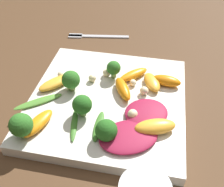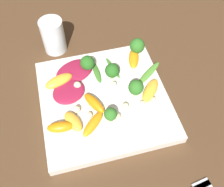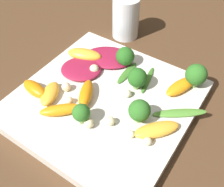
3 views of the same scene
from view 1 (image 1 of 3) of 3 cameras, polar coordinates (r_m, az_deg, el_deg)
The scene contains 28 objects.
ground_plane at distance 0.54m, azimuth -0.96°, elevation -2.58°, with size 2.40×2.40×0.00m, color #4C331E.
plate at distance 0.53m, azimuth -0.97°, elevation -1.71°, with size 0.30×0.30×0.02m.
fork at distance 0.75m, azimuth -4.43°, elevation 12.44°, with size 0.04×0.17×0.01m.
radicchio_leaf_0 at distance 0.45m, azimuth 3.58°, elevation -9.33°, with size 0.11×0.12×0.01m.
radicchio_leaf_1 at distance 0.49m, azimuth 7.47°, elevation -4.18°, with size 0.10×0.11×0.01m.
orange_segment_0 at distance 0.55m, azimuth -12.16°, elevation 2.33°, with size 0.08×0.07×0.02m.
orange_segment_1 at distance 0.52m, azimuth 2.36°, elevation 1.01°, with size 0.07×0.05×0.02m.
orange_segment_2 at distance 0.56m, azimuth 4.65°, elevation 4.09°, with size 0.07×0.07×0.02m.
orange_segment_3 at distance 0.46m, azimuth 9.38°, elevation -7.13°, with size 0.05×0.08×0.02m.
orange_segment_4 at distance 0.55m, azimuth 11.75°, elevation 2.73°, with size 0.03×0.06×0.02m.
orange_segment_5 at distance 0.55m, azimuth 8.68°, elevation 2.46°, with size 0.07×0.05×0.02m.
orange_segment_6 at distance 0.48m, azimuth -15.82°, elevation -6.21°, with size 0.08×0.05×0.02m.
broccoli_floret_0 at distance 0.55m, azimuth 0.73°, elevation 5.46°, with size 0.03×0.03×0.04m.
broccoli_floret_1 at distance 0.53m, azimuth -8.94°, elevation 2.91°, with size 0.04×0.04×0.04m.
broccoli_floret_2 at distance 0.47m, azimuth -6.52°, elevation -2.50°, with size 0.04×0.04×0.04m.
broccoli_floret_3 at distance 0.46m, azimuth -19.18°, elevation -6.58°, with size 0.04×0.04×0.05m.
broccoli_floret_4 at distance 0.44m, azimuth -1.25°, elevation -8.04°, with size 0.04×0.04×0.04m.
arugula_sprig_0 at distance 0.47m, azimuth -2.58°, elevation -7.13°, with size 0.07×0.02×0.00m.
arugula_sprig_1 at distance 0.53m, azimuth -15.75°, elevation -1.72°, with size 0.07×0.09×0.01m.
arugula_sprig_2 at distance 0.47m, azimuth -8.25°, elevation -6.69°, with size 0.08×0.03×0.01m.
macadamia_nut_0 at distance 0.57m, azimuth -11.09°, elevation 4.02°, with size 0.01×0.01×0.01m.
macadamia_nut_1 at distance 0.57m, azimuth -8.26°, elevation 3.83°, with size 0.01×0.01×0.01m.
macadamia_nut_2 at distance 0.54m, azimuth 4.58°, elevation 2.35°, with size 0.01×0.01×0.01m.
macadamia_nut_3 at distance 0.52m, azimuth 7.02°, elevation 0.61°, with size 0.02×0.02×0.02m.
macadamia_nut_4 at distance 0.50m, azimuth -5.15°, elevation -1.77°, with size 0.01×0.01×0.01m.
macadamia_nut_5 at distance 0.48m, azimuth 4.52°, elevation -4.49°, with size 0.02×0.02×0.02m.
macadamia_nut_6 at distance 0.55m, azimuth -4.32°, elevation 3.34°, with size 0.02×0.02×0.02m.
macadamia_nut_7 at distance 0.56m, azimuth -1.16°, elevation 4.55°, with size 0.02×0.02×0.02m.
Camera 1 is at (0.37, 0.08, 0.38)m, focal length 42.00 mm.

